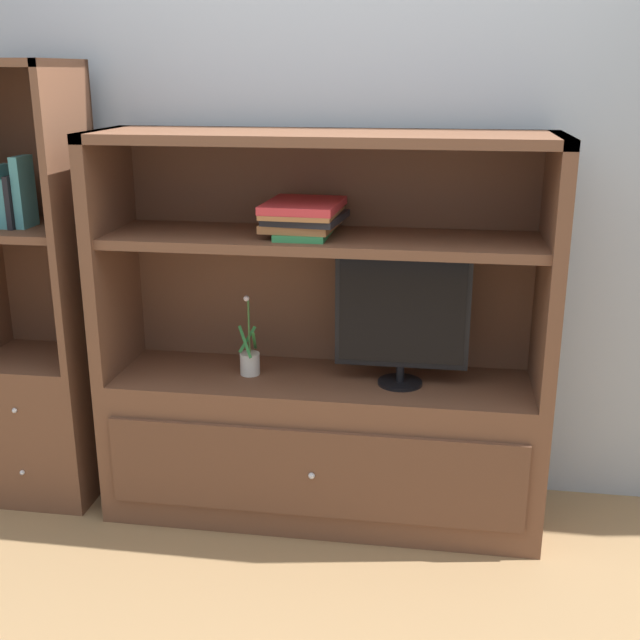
% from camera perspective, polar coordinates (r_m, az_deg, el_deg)
% --- Properties ---
extents(ground_plane, '(8.00, 8.00, 0.00)m').
position_cam_1_polar(ground_plane, '(2.99, -1.07, -17.29)').
color(ground_plane, '#99754C').
extents(painted_rear_wall, '(6.00, 0.10, 2.80)m').
position_cam_1_polar(painted_rear_wall, '(3.21, 1.12, 12.01)').
color(painted_rear_wall, '#9EA8B2').
rests_on(painted_rear_wall, ground_plane).
extents(media_console, '(1.68, 0.49, 1.50)m').
position_cam_1_polar(media_console, '(3.11, 0.16, -5.84)').
color(media_console, brown).
rests_on(media_console, ground_plane).
extents(tv_monitor, '(0.50, 0.17, 0.51)m').
position_cam_1_polar(tv_monitor, '(2.94, 5.91, 0.32)').
color(tv_monitor, black).
rests_on(tv_monitor, media_console).
extents(potted_plant, '(0.09, 0.14, 0.32)m').
position_cam_1_polar(potted_plant, '(3.10, -5.06, -2.94)').
color(potted_plant, beige).
rests_on(potted_plant, media_console).
extents(magazine_stack, '(0.30, 0.35, 0.12)m').
position_cam_1_polar(magazine_stack, '(2.91, -1.18, 7.40)').
color(magazine_stack, '#338C4C').
rests_on(magazine_stack, media_console).
extents(bookshelf_tall, '(0.47, 0.42, 1.75)m').
position_cam_1_polar(bookshelf_tall, '(3.45, -19.56, -2.80)').
color(bookshelf_tall, brown).
rests_on(bookshelf_tall, ground_plane).
extents(upright_book_row, '(0.22, 0.17, 0.27)m').
position_cam_1_polar(upright_book_row, '(3.31, -21.87, 8.15)').
color(upright_book_row, teal).
rests_on(upright_book_row, bookshelf_tall).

